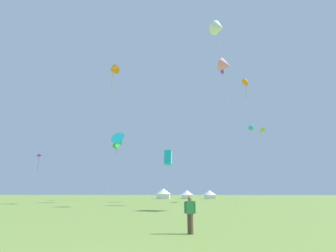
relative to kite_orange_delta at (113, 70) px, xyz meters
name	(u,v)px	position (x,y,z in m)	size (l,w,h in m)	color
kite_orange_delta	(113,70)	(0.00, 0.00, 0.00)	(3.78, 3.89, 32.88)	orange
kite_orange_parafoil	(245,83)	(31.70, -0.79, -4.81)	(2.91, 4.13, 27.10)	orange
kite_white_delta	(219,28)	(24.80, -10.33, 3.09)	(4.54, 4.66, 36.28)	white
kite_lime_delta	(262,131)	(37.22, 8.34, -14.23)	(2.42, 2.25, 18.13)	#99DB2D
kite_cyan_delta	(120,142)	(4.12, -5.41, -19.28)	(3.42, 3.96, 13.83)	#1EB7CC
kite_pink_delta	(226,65)	(24.01, -19.03, -10.21)	(3.13, 3.45, 22.39)	pink
kite_cyan_box	(168,158)	(14.78, -15.68, -24.08)	(1.22, 1.61, 8.37)	#1EB7CC
kite_purple_box	(222,71)	(28.25, 8.67, 3.40)	(2.06, 3.05, 35.74)	purple
kite_cyan_parafoil	(251,128)	(31.68, -2.09, -16.02)	(1.66, 3.76, 15.82)	#1EB7CC
kite_green_box	(117,144)	(-0.01, 7.15, -17.41)	(2.06, 2.77, 15.08)	green
kite_purple_parafoil	(39,155)	(-14.05, -3.16, -21.63)	(2.45, 2.24, 10.04)	purple
person_spectator	(190,215)	(17.59, -41.47, -30.44)	(0.57, 0.28, 1.73)	#473828
festival_tent_center	(163,193)	(10.58, 24.53, -29.55)	(4.83, 4.83, 3.14)	white
festival_tent_left	(187,194)	(17.85, 24.53, -29.84)	(4.02, 4.02, 2.61)	white
festival_tent_right	(210,194)	(24.77, 24.53, -29.84)	(4.03, 4.03, 2.62)	white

